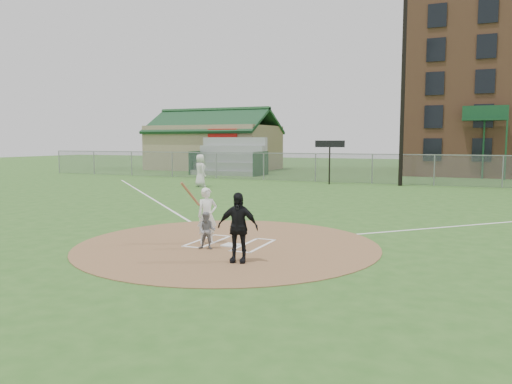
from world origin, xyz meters
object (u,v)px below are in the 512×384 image
at_px(umpire, 238,227).
at_px(batter_at_plate, 207,215).
at_px(ondeck_player, 200,171).
at_px(catcher, 207,231).
at_px(home_plate, 231,245).

bearing_deg(umpire, batter_at_plate, 125.66).
relative_size(ondeck_player, batter_at_plate, 1.16).
distance_m(catcher, batter_at_plate, 0.79).
relative_size(home_plate, catcher, 0.45).
distance_m(home_plate, umpire, 2.04).
bearing_deg(umpire, home_plate, 109.80).
height_order(home_plate, batter_at_plate, batter_at_plate).
bearing_deg(ondeck_player, home_plate, 159.50).
distance_m(umpire, ondeck_player, 20.07).
distance_m(catcher, ondeck_player, 18.56).
xyz_separation_m(catcher, batter_at_plate, (-0.35, 0.64, 0.30)).
relative_size(catcher, ondeck_player, 0.49).
height_order(catcher, batter_at_plate, batter_at_plate).
xyz_separation_m(home_plate, catcher, (-0.39, -0.65, 0.48)).
xyz_separation_m(ondeck_player, batter_at_plate, (8.98, -15.39, -0.21)).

